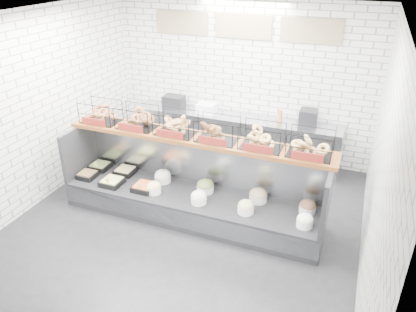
% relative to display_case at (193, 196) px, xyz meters
% --- Properties ---
extents(ground, '(5.50, 5.50, 0.00)m').
position_rel_display_case_xyz_m(ground, '(-0.00, -0.35, -0.33)').
color(ground, black).
rests_on(ground, ground).
extents(room_shell, '(5.02, 5.51, 3.01)m').
position_rel_display_case_xyz_m(room_shell, '(-0.00, 0.26, 1.73)').
color(room_shell, silver).
rests_on(room_shell, ground).
extents(display_case, '(4.00, 0.90, 1.20)m').
position_rel_display_case_xyz_m(display_case, '(0.00, 0.00, 0.00)').
color(display_case, black).
rests_on(display_case, ground).
extents(bagel_shelf, '(4.10, 0.50, 0.40)m').
position_rel_display_case_xyz_m(bagel_shelf, '(-0.00, 0.17, 1.06)').
color(bagel_shelf, '#532B11').
rests_on(bagel_shelf, display_case).
extents(prep_counter, '(4.00, 0.60, 1.20)m').
position_rel_display_case_xyz_m(prep_counter, '(-0.00, 2.08, 0.14)').
color(prep_counter, '#93969B').
rests_on(prep_counter, ground).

